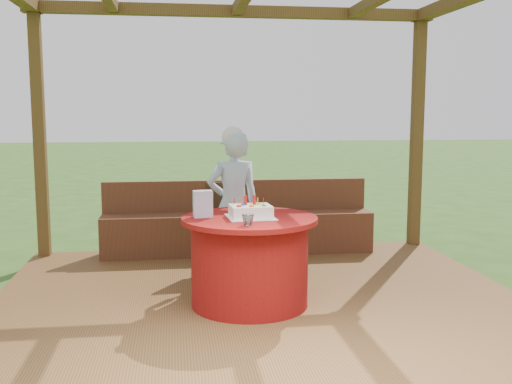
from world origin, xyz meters
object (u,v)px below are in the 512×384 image
Objects in this scene: drinking_glass at (248,220)px; elderly_woman at (233,202)px; bench at (238,229)px; table at (250,260)px; birthday_cake at (251,211)px; chair at (229,223)px; gift_bag at (203,204)px.

elderly_woman is at bearing 89.35° from drinking_glass.
elderly_woman reaches higher than drinking_glass.
bench is 2.74× the size of table.
chair is at bearing 93.87° from birthday_cake.
drinking_glass is at bearing -100.74° from birthday_cake.
birthday_cake reaches higher than bench.
drinking_glass is (-0.16, -2.21, 0.51)m from bench.
drinking_glass reaches higher than bench.
birthday_cake is (0.08, -1.11, 0.30)m from chair.
gift_bag reaches higher than table.
birthday_cake is at bearing -93.03° from bench.
table is (-0.11, -1.85, 0.11)m from bench.
elderly_woman is at bearing 93.14° from birthday_cake.
chair is 1.14m from gift_bag.
birthday_cake is 1.83× the size of gift_bag.
bench is at bearing 86.75° from table.
elderly_woman is at bearing -98.67° from bench.
table is 12.03× the size of drinking_glass.
table is 1.09m from chair.
drinking_glass is at bearing -94.21° from bench.
elderly_woman is at bearing 63.22° from gift_bag.
bench is 7.63× the size of birthday_cake.
chair is 0.61× the size of elderly_woman.
birthday_cake is (0.05, -0.90, 0.06)m from elderly_woman.
chair reaches higher than drinking_glass.
chair is 1.15m from birthday_cake.
drinking_glass is at bearing -57.36° from gift_bag.
gift_bag is at bearing 173.17° from table.
bench is 2.09× the size of elderly_woman.
chair is 1.47m from drinking_glass.
drinking_glass reaches higher than table.
elderly_woman is 3.65× the size of birthday_cake.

